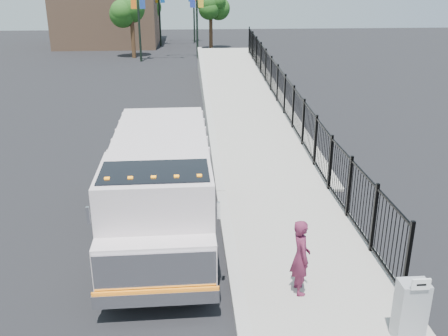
{
  "coord_description": "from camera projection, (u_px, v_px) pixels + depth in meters",
  "views": [
    {
      "loc": [
        -0.99,
        -10.82,
        6.63
      ],
      "look_at": [
        -0.05,
        2.0,
        1.71
      ],
      "focal_mm": 40.0,
      "sensor_mm": 36.0,
      "label": 1
    }
  ],
  "objects": [
    {
      "name": "truck",
      "position": [
        160.0,
        181.0,
        13.3
      ],
      "size": [
        2.74,
        8.1,
        2.76
      ],
      "rotation": [
        0.0,
        0.0,
        0.01
      ],
      "color": "black",
      "rests_on": "ground"
    },
    {
      "name": "tree_1",
      "position": [
        211.0,
        8.0,
        48.11
      ],
      "size": [
        2.06,
        2.06,
        5.03
      ],
      "color": "#382314",
      "rests_on": "ground"
    },
    {
      "name": "ground",
      "position": [
        232.0,
        260.0,
        12.52
      ],
      "size": [
        120.0,
        120.0,
        0.0
      ],
      "primitive_type": "plane",
      "color": "black",
      "rests_on": "ground"
    },
    {
      "name": "arrow_sign",
      "position": [
        421.0,
        284.0,
        8.95
      ],
      "size": [
        0.35,
        0.04,
        0.22
      ],
      "primitive_type": "cube",
      "color": "white",
      "rests_on": "utility_cabinet"
    },
    {
      "name": "light_pole_3",
      "position": [
        191.0,
        0.0,
        52.96
      ],
      "size": [
        3.77,
        0.22,
        8.0
      ],
      "color": "black",
      "rests_on": "ground"
    },
    {
      "name": "building",
      "position": [
        108.0,
        5.0,
        51.46
      ],
      "size": [
        10.0,
        10.0,
        8.0
      ],
      "primitive_type": "cube",
      "color": "#8C664C",
      "rests_on": "ground"
    },
    {
      "name": "light_pole_2",
      "position": [
        162.0,
        2.0,
        50.26
      ],
      "size": [
        3.77,
        0.22,
        8.0
      ],
      "color": "black",
      "rests_on": "ground"
    },
    {
      "name": "light_pole_1",
      "position": [
        193.0,
        6.0,
        42.21
      ],
      "size": [
        3.77,
        0.22,
        8.0
      ],
      "color": "black",
      "rests_on": "ground"
    },
    {
      "name": "tree_0",
      "position": [
        131.0,
        11.0,
        42.68
      ],
      "size": [
        2.5,
        2.5,
        5.25
      ],
      "color": "#382314",
      "rests_on": "ground"
    },
    {
      "name": "tree_2",
      "position": [
        146.0,
        4.0,
        54.39
      ],
      "size": [
        3.1,
        3.1,
        5.55
      ],
      "color": "#382314",
      "rests_on": "ground"
    },
    {
      "name": "iron_fence",
      "position": [
        284.0,
        107.0,
        23.62
      ],
      "size": [
        0.1,
        28.0,
        1.8
      ],
      "primitive_type": "cube",
      "color": "black",
      "rests_on": "ground"
    },
    {
      "name": "ramp",
      "position": [
        245.0,
        106.0,
        27.57
      ],
      "size": [
        3.95,
        24.06,
        3.19
      ],
      "primitive_type": "cube",
      "rotation": [
        0.06,
        0.0,
        0.0
      ],
      "color": "#9E998E",
      "rests_on": "ground"
    },
    {
      "name": "utility_cabinet",
      "position": [
        410.0,
        311.0,
        9.41
      ],
      "size": [
        0.55,
        0.4,
        1.25
      ],
      "primitive_type": "cube",
      "color": "gray",
      "rests_on": "sidewalk"
    },
    {
      "name": "light_pole_0",
      "position": [
        142.0,
        7.0,
        40.63
      ],
      "size": [
        3.77,
        0.22,
        8.0
      ],
      "color": "black",
      "rests_on": "ground"
    },
    {
      "name": "worker",
      "position": [
        301.0,
        257.0,
        10.77
      ],
      "size": [
        0.46,
        0.66,
        1.74
      ],
      "primitive_type": "imported",
      "rotation": [
        0.0,
        0.0,
        1.64
      ],
      "color": "#5F1D38",
      "rests_on": "sidewalk"
    },
    {
      "name": "sidewalk",
      "position": [
        329.0,
        303.0,
        10.76
      ],
      "size": [
        3.55,
        12.0,
        0.12
      ],
      "primitive_type": "cube",
      "color": "#9E998E",
      "rests_on": "ground"
    },
    {
      "name": "curb",
      "position": [
        240.0,
        306.0,
        10.62
      ],
      "size": [
        0.3,
        12.0,
        0.16
      ],
      "primitive_type": "cube",
      "color": "#ADAAA3",
      "rests_on": "ground"
    }
  ]
}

